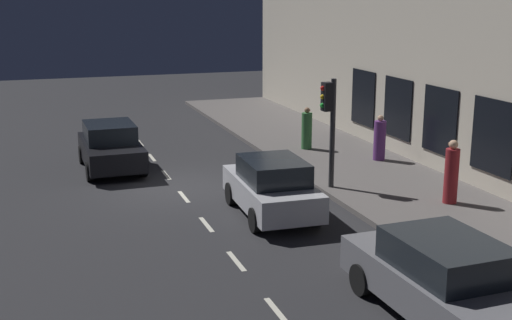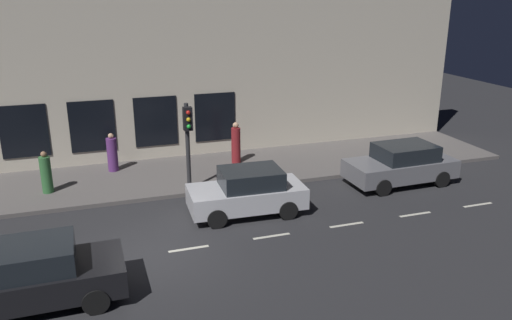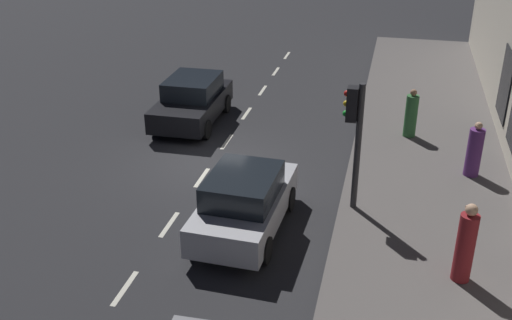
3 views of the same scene
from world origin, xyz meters
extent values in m
plane|color=#28282B|center=(0.00, 0.00, 0.00)|extent=(60.00, 60.00, 0.00)
cube|color=#5B5654|center=(6.25, 0.00, 0.07)|extent=(4.50, 32.00, 0.15)
cube|color=beige|center=(8.80, 0.00, 3.94)|extent=(0.60, 32.00, 7.87)
cube|color=black|center=(8.47, -3.96, 1.83)|extent=(0.04, 1.84, 2.17)
cube|color=black|center=(8.47, -1.32, 1.83)|extent=(0.04, 1.84, 2.17)
cube|color=black|center=(8.47, 1.32, 1.83)|extent=(0.04, 1.84, 2.17)
cube|color=black|center=(8.47, 3.96, 1.83)|extent=(0.04, 1.84, 2.17)
cube|color=beige|center=(0.00, -11.40, 0.00)|extent=(0.12, 1.20, 0.01)
cube|color=beige|center=(0.00, -8.80, 0.00)|extent=(0.12, 1.20, 0.01)
cube|color=beige|center=(0.00, -6.20, 0.00)|extent=(0.12, 1.20, 0.01)
cube|color=beige|center=(0.00, -3.60, 0.00)|extent=(0.12, 1.20, 0.01)
cube|color=beige|center=(0.00, -1.00, 0.00)|extent=(0.12, 1.20, 0.01)
cube|color=beige|center=(0.00, 1.60, 0.00)|extent=(0.12, 1.20, 0.01)
cylinder|color=#2D2D30|center=(4.35, -1.91, 1.79)|extent=(0.16, 0.16, 3.28)
cube|color=black|center=(4.14, -1.91, 2.91)|extent=(0.26, 0.32, 0.84)
sphere|color=red|center=(4.00, -1.91, 3.16)|extent=(0.15, 0.15, 0.15)
sphere|color=gold|center=(4.00, -1.91, 2.91)|extent=(0.15, 0.15, 0.15)
sphere|color=green|center=(4.00, -1.91, 2.66)|extent=(0.15, 0.15, 0.15)
cube|color=#B7B7BC|center=(1.88, -3.38, 0.63)|extent=(1.89, 3.95, 0.70)
cube|color=black|center=(1.87, -3.53, 1.28)|extent=(1.61, 2.08, 0.60)
cylinder|color=black|center=(1.12, -2.14, 0.32)|extent=(0.24, 0.65, 0.64)
cylinder|color=black|center=(2.74, -2.21, 0.32)|extent=(0.24, 0.65, 0.64)
cylinder|color=black|center=(1.02, -4.55, 0.32)|extent=(0.24, 0.65, 0.64)
cylinder|color=black|center=(2.64, -4.61, 0.32)|extent=(0.24, 0.65, 0.64)
cube|color=black|center=(-1.60, 2.93, 0.63)|extent=(1.87, 4.01, 0.70)
cube|color=black|center=(-1.60, 3.09, 1.28)|extent=(1.63, 2.09, 0.60)
cylinder|color=black|center=(-0.74, 1.70, 0.32)|extent=(0.23, 0.64, 0.64)
cylinder|color=black|center=(-2.44, 1.68, 0.32)|extent=(0.23, 0.64, 0.64)
cube|color=slate|center=(2.74, -9.94, 0.63)|extent=(1.96, 4.29, 0.70)
cube|color=black|center=(2.75, -10.11, 1.28)|extent=(1.68, 2.25, 0.60)
cylinder|color=black|center=(1.85, -8.65, 0.32)|extent=(0.24, 0.65, 0.64)
cylinder|color=black|center=(3.57, -8.60, 0.32)|extent=(0.24, 0.65, 0.64)
cylinder|color=black|center=(1.92, -11.28, 0.32)|extent=(0.24, 0.65, 0.64)
cylinder|color=black|center=(3.64, -11.23, 0.32)|extent=(0.24, 0.65, 0.64)
cylinder|color=#5B2D70|center=(7.42, 0.66, 0.84)|extent=(0.59, 0.59, 1.39)
sphere|color=tan|center=(7.42, 0.66, 1.64)|extent=(0.21, 0.21, 0.21)
cube|color=tan|center=(7.36, 0.58, 1.64)|extent=(0.07, 0.07, 0.06)
cylinder|color=#336B38|center=(5.69, 3.11, 0.83)|extent=(0.56, 0.56, 1.37)
sphere|color=#936B4C|center=(5.69, 3.11, 1.62)|extent=(0.21, 0.21, 0.21)
cube|color=#936B4C|center=(5.76, 3.03, 1.62)|extent=(0.07, 0.07, 0.06)
cylinder|color=maroon|center=(6.81, -4.44, 0.92)|extent=(0.55, 0.55, 1.54)
sphere|color=tan|center=(6.81, -4.44, 1.82)|extent=(0.25, 0.25, 0.25)
cube|color=tan|center=(6.73, -4.35, 1.82)|extent=(0.08, 0.08, 0.07)
camera|label=1|loc=(-4.14, -19.61, 5.82)|focal=46.99mm
camera|label=2|loc=(-13.53, 1.39, 7.26)|focal=36.18mm
camera|label=3|loc=(5.04, -15.53, 7.89)|focal=42.44mm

